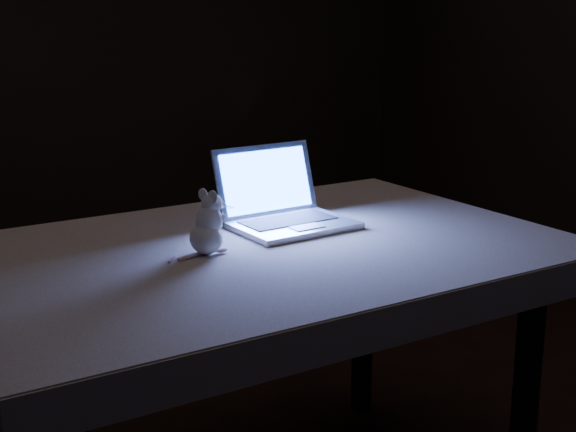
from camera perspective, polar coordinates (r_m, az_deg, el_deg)
back_wall at (r=4.61m, az=-16.71°, el=11.67°), size 4.50×0.04×2.60m
table at (r=2.40m, az=-1.92°, el=-11.68°), size 1.56×1.02×0.82m
tablecloth at (r=2.28m, az=-4.67°, el=-3.17°), size 1.86×1.47×0.10m
laptop at (r=2.40m, az=0.40°, el=1.80°), size 0.35×0.31×0.23m
plush_mouse at (r=2.17m, az=-5.65°, el=-0.46°), size 0.15×0.15×0.17m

